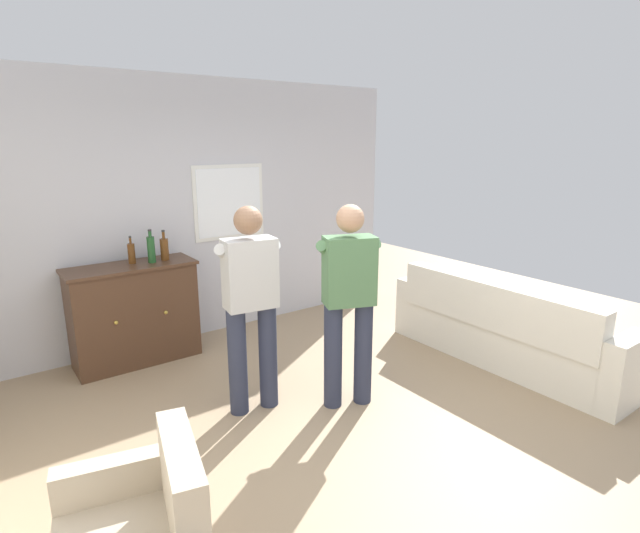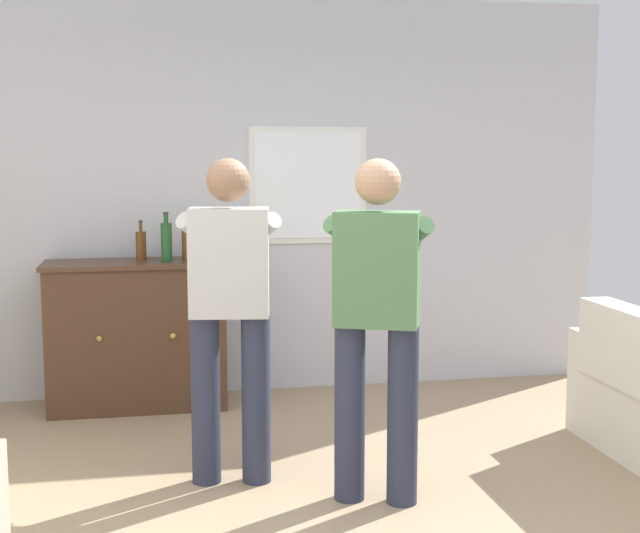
# 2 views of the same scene
# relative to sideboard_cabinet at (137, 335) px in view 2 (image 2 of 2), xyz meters

# --- Properties ---
(wall_back_with_window) EXTENTS (5.20, 0.15, 2.80)m
(wall_back_with_window) POSITION_rel_sideboard_cabinet_xyz_m (0.83, 0.36, 0.90)
(wall_back_with_window) COLOR silver
(wall_back_with_window) RESTS_ON ground
(sideboard_cabinet) EXTENTS (1.20, 0.49, 0.99)m
(sideboard_cabinet) POSITION_rel_sideboard_cabinet_xyz_m (0.00, 0.00, 0.00)
(sideboard_cabinet) COLOR #472D1E
(sideboard_cabinet) RESTS_ON ground
(bottle_wine_green) EXTENTS (0.07, 0.07, 0.27)m
(bottle_wine_green) POSITION_rel_sideboard_cabinet_xyz_m (0.04, 0.05, 0.60)
(bottle_wine_green) COLOR #593314
(bottle_wine_green) RESTS_ON sideboard_cabinet
(bottle_liquor_amber) EXTENTS (0.07, 0.07, 0.33)m
(bottle_liquor_amber) POSITION_rel_sideboard_cabinet_xyz_m (0.21, -0.03, 0.63)
(bottle_liquor_amber) COLOR #1E4C23
(bottle_liquor_amber) RESTS_ON sideboard_cabinet
(bottle_spirits_clear) EXTENTS (0.08, 0.08, 0.30)m
(bottle_spirits_clear) POSITION_rel_sideboard_cabinet_xyz_m (0.35, 0.00, 0.61)
(bottle_spirits_clear) COLOR #593314
(bottle_spirits_clear) RESTS_ON sideboard_cabinet
(person_standing_left) EXTENTS (0.55, 0.50, 1.68)m
(person_standing_left) POSITION_rel_sideboard_cabinet_xyz_m (0.49, -1.48, 0.44)
(person_standing_left) COLOR #282D42
(person_standing_left) RESTS_ON ground
(person_standing_right) EXTENTS (0.52, 0.52, 1.68)m
(person_standing_right) POSITION_rel_sideboard_cabinet_xyz_m (1.17, -1.88, 0.44)
(person_standing_right) COLOR #282D42
(person_standing_right) RESTS_ON ground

